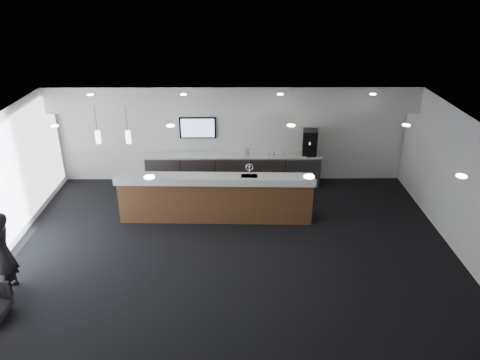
{
  "coord_description": "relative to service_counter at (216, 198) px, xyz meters",
  "views": [
    {
      "loc": [
        0.11,
        -8.9,
        5.83
      ],
      "look_at": [
        0.19,
        1.3,
        1.19
      ],
      "focal_mm": 35.0,
      "sensor_mm": 36.0,
      "label": 1
    }
  ],
  "objects": [
    {
      "name": "wall_tv",
      "position": [
        -0.59,
        2.33,
        1.07
      ],
      "size": [
        1.05,
        0.08,
        0.62
      ],
      "color": "black",
      "rests_on": "back_wall"
    },
    {
      "name": "soffit_bulkhead",
      "position": [
        0.41,
        1.97,
        2.07
      ],
      "size": [
        10.0,
        0.9,
        0.7
      ],
      "primitive_type": "cube",
      "color": "silver",
      "rests_on": "back_wall"
    },
    {
      "name": "ceiling",
      "position": [
        0.41,
        -1.58,
        2.42
      ],
      "size": [
        10.0,
        8.0,
        0.02
      ],
      "primitive_type": "cube",
      "color": "black",
      "rests_on": "back_wall"
    },
    {
      "name": "pendant_right",
      "position": [
        -2.69,
        -0.78,
        1.67
      ],
      "size": [
        0.12,
        0.12,
        0.3
      ],
      "primitive_type": "cylinder",
      "color": "#FFEDC6",
      "rests_on": "ceiling"
    },
    {
      "name": "cup_0",
      "position": [
        1.97,
        1.95,
        0.42
      ],
      "size": [
        0.11,
        0.11,
        0.1
      ],
      "primitive_type": "imported",
      "color": "white",
      "rests_on": "back_credenza"
    },
    {
      "name": "info_sign_right",
      "position": [
        1.44,
        1.94,
        0.49
      ],
      "size": [
        0.17,
        0.07,
        0.23
      ],
      "primitive_type": "cube",
      "rotation": [
        0.0,
        0.0,
        -0.31
      ],
      "color": "silver",
      "rests_on": "back_credenza"
    },
    {
      "name": "cup_1",
      "position": [
        1.83,
        1.95,
        0.42
      ],
      "size": [
        0.15,
        0.15,
        0.1
      ],
      "primitive_type": "imported",
      "rotation": [
        0.0,
        0.0,
        0.65
      ],
      "color": "white",
      "rests_on": "back_credenza"
    },
    {
      "name": "ceiling_can_lights",
      "position": [
        0.41,
        -1.58,
        2.39
      ],
      "size": [
        7.0,
        5.0,
        0.02
      ],
      "primitive_type": null,
      "color": "white",
      "rests_on": "ceiling"
    },
    {
      "name": "info_sign_left",
      "position": [
        0.82,
        1.96,
        0.48
      ],
      "size": [
        0.16,
        0.06,
        0.22
      ],
      "primitive_type": "cube",
      "rotation": [
        0.0,
        0.0,
        0.29
      ],
      "color": "silver",
      "rests_on": "back_credenza"
    },
    {
      "name": "cup_2",
      "position": [
        1.69,
        1.95,
        0.42
      ],
      "size": [
        0.13,
        0.13,
        0.1
      ],
      "primitive_type": "imported",
      "rotation": [
        0.0,
        0.0,
        1.29
      ],
      "color": "white",
      "rests_on": "back_credenza"
    },
    {
      "name": "cup_3",
      "position": [
        1.55,
        1.95,
        0.42
      ],
      "size": [
        0.14,
        0.14,
        0.1
      ],
      "primitive_type": "imported",
      "rotation": [
        0.0,
        0.0,
        1.94
      ],
      "color": "white",
      "rests_on": "back_credenza"
    },
    {
      "name": "lounge_guest",
      "position": [
        -3.95,
        -2.9,
        0.27
      ],
      "size": [
        0.5,
        0.67,
        1.7
      ],
      "primitive_type": "imported",
      "rotation": [
        0.0,
        0.0,
        -1.42
      ],
      "color": "black",
      "rests_on": "ground"
    },
    {
      "name": "coffee_machine",
      "position": [
        2.61,
        2.05,
        0.73
      ],
      "size": [
        0.46,
        0.56,
        0.71
      ],
      "rotation": [
        0.0,
        0.0,
        -0.13
      ],
      "color": "black",
      "rests_on": "back_credenza"
    },
    {
      "name": "back_credenza",
      "position": [
        0.41,
        2.06,
        -0.1
      ],
      "size": [
        5.06,
        0.66,
        0.95
      ],
      "color": "gray",
      "rests_on": "ground"
    },
    {
      "name": "right_wall",
      "position": [
        5.41,
        -1.58,
        0.92
      ],
      "size": [
        0.02,
        8.0,
        3.0
      ],
      "primitive_type": "cube",
      "color": "silver",
      "rests_on": "ground"
    },
    {
      "name": "ground",
      "position": [
        0.41,
        -1.58,
        -0.58
      ],
      "size": [
        10.0,
        10.0,
        0.0
      ],
      "primitive_type": "plane",
      "color": "black",
      "rests_on": "ground"
    },
    {
      "name": "back_wall",
      "position": [
        0.41,
        2.42,
        0.92
      ],
      "size": [
        10.0,
        0.02,
        3.0
      ],
      "primitive_type": "cube",
      "color": "silver",
      "rests_on": "ground"
    },
    {
      "name": "pendant_left",
      "position": [
        -1.99,
        -0.78,
        1.67
      ],
      "size": [
        0.12,
        0.12,
        0.3
      ],
      "primitive_type": "cylinder",
      "color": "#FFEDC6",
      "rests_on": "ceiling"
    },
    {
      "name": "alcove_panel",
      "position": [
        0.41,
        2.39,
        1.02
      ],
      "size": [
        9.8,
        0.06,
        1.4
      ],
      "primitive_type": "cube",
      "color": "silver",
      "rests_on": "back_wall"
    },
    {
      "name": "service_counter",
      "position": [
        0.0,
        0.0,
        0.0
      ],
      "size": [
        4.87,
        0.95,
        1.49
      ],
      "rotation": [
        0.0,
        0.0,
        -0.03
      ],
      "color": "#4F2D1A",
      "rests_on": "ground"
    },
    {
      "name": "cup_4",
      "position": [
        1.41,
        1.95,
        0.42
      ],
      "size": [
        0.15,
        0.15,
        0.1
      ],
      "primitive_type": "imported",
      "rotation": [
        0.0,
        0.0,
        2.58
      ],
      "color": "white",
      "rests_on": "back_credenza"
    }
  ]
}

